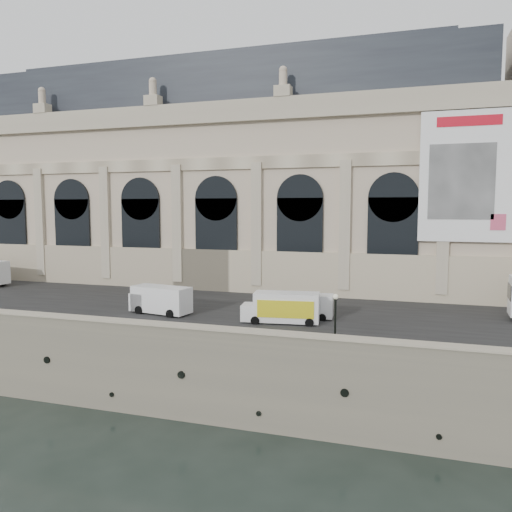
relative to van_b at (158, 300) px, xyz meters
The scene contains 9 objects.
ground 12.21m from the van_b, 62.30° to the right, with size 260.00×260.00×0.00m, color black.
quay 27.09m from the van_b, 80.23° to the left, with size 160.00×70.00×6.00m, color gray.
street 7.14m from the van_b, 49.70° to the left, with size 160.00×24.00×0.06m, color #2D2D2D.
parapet 9.27m from the van_b, 60.57° to the right, with size 160.00×1.40×1.21m.
museum 25.48m from the van_b, 93.70° to the left, with size 69.00×18.70×29.10m.
van_b is the anchor object (origin of this frame).
van_c 13.49m from the van_b, ahead, with size 5.11×2.43×2.21m.
box_truck 12.06m from the van_b, ahead, with size 6.85×3.07×2.67m.
lamp_right 18.64m from the van_b, 19.97° to the right, with size 0.39×0.39×3.85m.
Camera 1 is at (18.05, -32.53, 15.89)m, focal length 35.00 mm.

